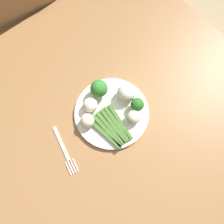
{
  "coord_description": "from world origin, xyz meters",
  "views": [
    {
      "loc": [
        0.07,
        0.17,
        1.46
      ],
      "look_at": [
        -0.07,
        0.0,
        0.76
      ],
      "focal_mm": 36.08,
      "sensor_mm": 36.0,
      "label": 1
    }
  ],
  "objects": [
    {
      "name": "ground_plane",
      "position": [
        0.0,
        0.0,
        -0.01
      ],
      "size": [
        6.0,
        6.0,
        0.02
      ],
      "primitive_type": "cube",
      "color": "tan"
    },
    {
      "name": "asparagus_bundle",
      "position": [
        -0.04,
        0.04,
        0.76
      ],
      "size": [
        0.09,
        0.14,
        0.01
      ],
      "rotation": [
        0.0,
        0.0,
        4.69
      ],
      "color": "#3D6626",
      "rests_on": "plate"
    },
    {
      "name": "cauliflower_outer_edge",
      "position": [
        -0.11,
        0.06,
        0.78
      ],
      "size": [
        0.04,
        0.04,
        0.04
      ],
      "primitive_type": "sphere",
      "color": "beige",
      "rests_on": "plate"
    },
    {
      "name": "plate",
      "position": [
        -0.07,
        0.0,
        0.75
      ],
      "size": [
        0.24,
        0.24,
        0.01
      ],
      "primitive_type": "cylinder",
      "color": "silver",
      "rests_on": "dining_table"
    },
    {
      "name": "broccoli_back_right",
      "position": [
        -0.08,
        -0.08,
        0.8
      ],
      "size": [
        0.06,
        0.06,
        0.07
      ],
      "color": "#609E3D",
      "rests_on": "plate"
    },
    {
      "name": "cauliflower_front_left",
      "position": [
        -0.15,
        -0.01,
        0.79
      ],
      "size": [
        0.06,
        0.06,
        0.06
      ],
      "primitive_type": "sphere",
      "color": "white",
      "rests_on": "plate"
    },
    {
      "name": "fork",
      "position": [
        0.12,
        -0.0,
        0.75
      ],
      "size": [
        0.05,
        0.17,
        0.0
      ],
      "rotation": [
        0.0,
        0.0,
        1.35
      ],
      "color": "silver",
      "rests_on": "dining_table"
    },
    {
      "name": "broccoli_near_center",
      "position": [
        -0.15,
        0.04,
        0.79
      ],
      "size": [
        0.04,
        0.04,
        0.05
      ],
      "color": "#568E33",
      "rests_on": "plate"
    },
    {
      "name": "cauliflower_right",
      "position": [
        -0.03,
        -0.06,
        0.78
      ],
      "size": [
        0.05,
        0.05,
        0.05
      ],
      "primitive_type": "sphere",
      "color": "white",
      "rests_on": "plate"
    },
    {
      "name": "cauliflower_mid",
      "position": [
        0.01,
        -0.02,
        0.78
      ],
      "size": [
        0.04,
        0.04,
        0.04
      ],
      "primitive_type": "sphere",
      "color": "beige",
      "rests_on": "plate"
    },
    {
      "name": "dining_table",
      "position": [
        0.0,
        0.0,
        0.64
      ],
      "size": [
        1.18,
        1.01,
        0.74
      ],
      "color": "olive",
      "rests_on": "ground_plane"
    },
    {
      "name": "chair",
      "position": [
        -0.04,
        -0.64,
        0.5
      ],
      "size": [
        0.44,
        0.44,
        0.87
      ],
      "rotation": [
        0.0,
        0.0,
        -0.11
      ],
      "color": "#9E754C",
      "rests_on": "ground_plane"
    }
  ]
}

